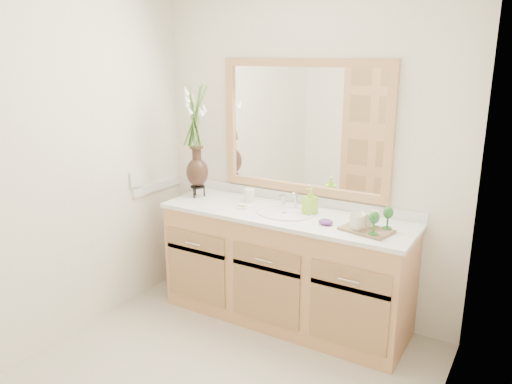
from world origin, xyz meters
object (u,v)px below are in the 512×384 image
Objects in this scene: soap_bottle at (310,202)px; flower_vase at (196,126)px; tray at (366,230)px; tumbler at (249,195)px.

flower_vase is at bearing -155.09° from soap_bottle.
tray is (0.46, -0.15, -0.08)m from soap_bottle.
soap_bottle is 0.49m from tray.
tray is at bearing -10.02° from tumbler.
tumbler is (0.42, 0.09, -0.51)m from flower_vase.
tumbler is 1.00m from tray.
tumbler is at bearing -161.67° from soap_bottle.
tray is at bearing 3.66° from soap_bottle.
tray is at bearing -3.53° from flower_vase.
tumbler reaches higher than tray.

